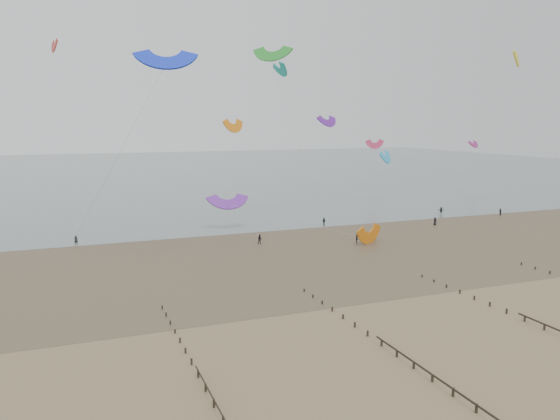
{
  "coord_description": "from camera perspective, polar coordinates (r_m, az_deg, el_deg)",
  "views": [
    {
      "loc": [
        -23.37,
        -49.32,
        21.4
      ],
      "look_at": [
        6.94,
        28.0,
        8.0
      ],
      "focal_mm": 35.0,
      "sensor_mm": 36.0,
      "label": 1
    }
  ],
  "objects": [
    {
      "name": "ground",
      "position": [
        58.63,
        3.76,
        -12.27
      ],
      "size": [
        500.0,
        500.0,
        0.0
      ],
      "primitive_type": "plane",
      "color": "brown",
      "rests_on": "ground"
    },
    {
      "name": "sea_and_shore",
      "position": [
        88.54,
        -8.21,
        -4.91
      ],
      "size": [
        500.0,
        665.0,
        0.03
      ],
      "color": "#475654",
      "rests_on": "ground"
    },
    {
      "name": "groynes",
      "position": [
        45.87,
        19.38,
        -18.54
      ],
      "size": [
        72.16,
        50.16,
        1.0
      ],
      "color": "black",
      "rests_on": "ground"
    },
    {
      "name": "kitesurfer_lead",
      "position": [
        102.79,
        -20.55,
        -2.96
      ],
      "size": [
        0.63,
        0.42,
        1.69
      ],
      "primitive_type": "imported",
      "rotation": [
        0.0,
        0.0,
        3.17
      ],
      "color": "black",
      "rests_on": "ground"
    },
    {
      "name": "kitesurfers",
      "position": [
        112.07,
        7.88,
        -1.49
      ],
      "size": [
        116.42,
        21.56,
        1.89
      ],
      "color": "black",
      "rests_on": "ground"
    },
    {
      "name": "grounded_kite",
      "position": [
        98.98,
        9.32,
        -3.44
      ],
      "size": [
        8.01,
        7.43,
        3.53
      ],
      "primitive_type": null,
      "rotation": [
        1.54,
        0.0,
        0.49
      ],
      "color": "orange",
      "rests_on": "ground"
    },
    {
      "name": "kites_airborne",
      "position": [
        137.32,
        -14.86,
        9.69
      ],
      "size": [
        254.41,
        107.66,
        44.21
      ],
      "color": "green",
      "rests_on": "ground"
    }
  ]
}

